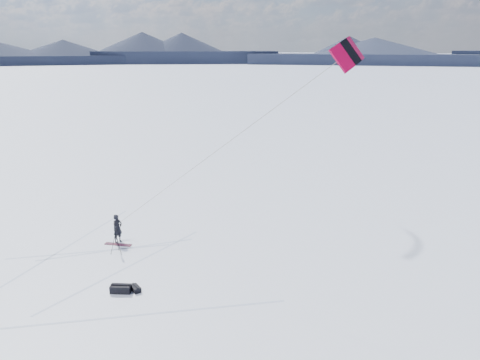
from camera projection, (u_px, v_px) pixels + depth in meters
The scene contains 9 objects.
ground at pixel (116, 261), 25.20m from camera, with size 1800.00×1800.00×0.00m, color white.
horizon_hills at pixel (109, 179), 23.93m from camera, with size 704.00×704.42×10.48m.
snow_tracks at pixel (91, 258), 25.56m from camera, with size 13.93×10.25×0.01m.
snowkiter at pixel (119, 242), 27.64m from camera, with size 0.63×0.41×1.72m, color black.
snowboard at pixel (118, 244), 27.28m from camera, with size 1.61×0.30×0.04m, color maroon.
tripod at pixel (116, 238), 25.92m from camera, with size 0.59×0.64×1.42m.
gear_bag_a at pixel (121, 289), 21.95m from camera, with size 1.05×0.79×0.43m.
gear_bag_b at pixel (136, 288), 22.09m from camera, with size 0.73×0.59×0.30m.
power_kite at pixel (347, 54), 21.90m from camera, with size 13.39×5.48×10.50m.
Camera 1 is at (16.49, -17.43, 11.13)m, focal length 35.00 mm.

